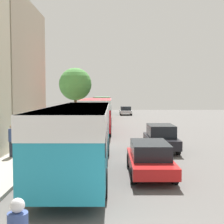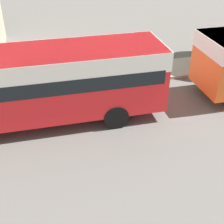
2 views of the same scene
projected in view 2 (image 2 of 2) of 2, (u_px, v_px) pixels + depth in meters
bus_following at (20, 80)px, 11.71m from camera, size 2.57×11.08×3.00m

